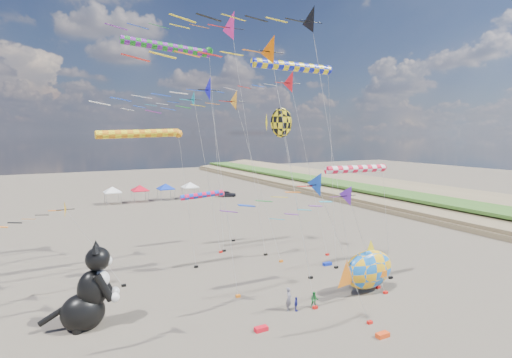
{
  "coord_description": "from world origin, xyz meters",
  "views": [
    {
      "loc": [
        -16.61,
        -17.17,
        13.15
      ],
      "look_at": [
        -1.21,
        12.0,
        9.35
      ],
      "focal_mm": 28.0,
      "sensor_mm": 36.0,
      "label": 1
    }
  ],
  "objects_px": {
    "person_adult": "(289,299)",
    "parked_car": "(227,194)",
    "cat_inflatable": "(87,285)",
    "child_green": "(314,300)",
    "child_blue": "(296,304)",
    "fish_inflatable": "(368,269)"
  },
  "relations": [
    {
      "from": "person_adult",
      "to": "parked_car",
      "type": "relative_size",
      "value": 0.47
    },
    {
      "from": "person_adult",
      "to": "parked_car",
      "type": "distance_m",
      "value": 54.01
    },
    {
      "from": "cat_inflatable",
      "to": "child_green",
      "type": "height_order",
      "value": "cat_inflatable"
    },
    {
      "from": "child_blue",
      "to": "person_adult",
      "type": "bearing_deg",
      "value": 93.59
    },
    {
      "from": "cat_inflatable",
      "to": "fish_inflatable",
      "type": "distance_m",
      "value": 21.59
    },
    {
      "from": "child_blue",
      "to": "parked_car",
      "type": "bearing_deg",
      "value": 30.48
    },
    {
      "from": "person_adult",
      "to": "child_blue",
      "type": "bearing_deg",
      "value": -87.01
    },
    {
      "from": "person_adult",
      "to": "child_blue",
      "type": "height_order",
      "value": "person_adult"
    },
    {
      "from": "child_blue",
      "to": "parked_car",
      "type": "xyz_separation_m",
      "value": [
        17.03,
        51.52,
        0.09
      ]
    },
    {
      "from": "fish_inflatable",
      "to": "child_blue",
      "type": "xyz_separation_m",
      "value": [
        -7.26,
        -0.26,
        -1.39
      ]
    },
    {
      "from": "child_green",
      "to": "parked_car",
      "type": "distance_m",
      "value": 53.96
    },
    {
      "from": "person_adult",
      "to": "child_green",
      "type": "bearing_deg",
      "value": -58.2
    },
    {
      "from": "fish_inflatable",
      "to": "person_adult",
      "type": "height_order",
      "value": "fish_inflatable"
    },
    {
      "from": "parked_car",
      "to": "child_green",
      "type": "bearing_deg",
      "value": 179.63
    },
    {
      "from": "cat_inflatable",
      "to": "fish_inflatable",
      "type": "bearing_deg",
      "value": -2.79
    },
    {
      "from": "cat_inflatable",
      "to": "person_adult",
      "type": "height_order",
      "value": "cat_inflatable"
    },
    {
      "from": "cat_inflatable",
      "to": "parked_car",
      "type": "relative_size",
      "value": 1.58
    },
    {
      "from": "cat_inflatable",
      "to": "person_adult",
      "type": "xyz_separation_m",
      "value": [
        13.47,
        -4.23,
        -2.07
      ]
    },
    {
      "from": "fish_inflatable",
      "to": "parked_car",
      "type": "xyz_separation_m",
      "value": [
        9.76,
        51.26,
        -1.3
      ]
    },
    {
      "from": "child_blue",
      "to": "child_green",
      "type": "bearing_deg",
      "value": -47.73
    },
    {
      "from": "child_green",
      "to": "child_blue",
      "type": "bearing_deg",
      "value": -152.88
    },
    {
      "from": "cat_inflatable",
      "to": "person_adult",
      "type": "distance_m",
      "value": 14.28
    }
  ]
}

